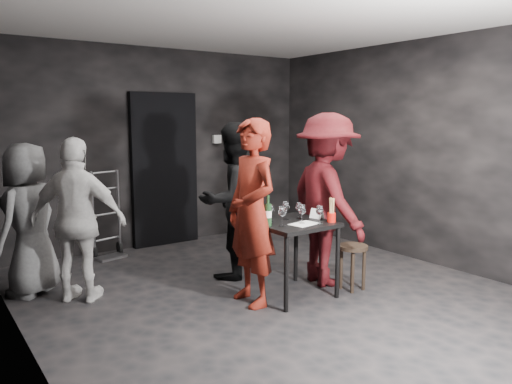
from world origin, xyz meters
TOP-DOWN VIEW (x-y plane):
  - floor at (0.00, 0.00)m, footprint 4.50×5.00m
  - ceiling at (0.00, 0.00)m, footprint 4.50×5.00m
  - wall_back at (0.00, 2.50)m, footprint 4.50×0.04m
  - wall_left at (-2.25, 0.00)m, footprint 0.04×5.00m
  - wall_right at (2.25, 0.00)m, footprint 0.04×5.00m
  - doorway at (0.00, 2.44)m, footprint 0.95×0.10m
  - wallbox_upper at (0.85, 2.45)m, footprint 0.12×0.06m
  - wallbox_lower at (1.05, 2.45)m, footprint 0.10×0.06m
  - hand_truck at (-0.90, 2.23)m, footprint 0.37×0.32m
  - tasting_table at (0.15, -0.18)m, footprint 0.72×0.72m
  - stool at (0.77, -0.42)m, footprint 0.30×0.30m
  - server_red at (-0.29, -0.13)m, footprint 0.52×0.77m
  - woman_black at (-0.00, 0.66)m, footprint 1.00×0.61m
  - man_maroon at (0.69, -0.09)m, footprint 0.90×1.51m
  - bystander_cream at (-1.62, 0.87)m, footprint 1.05×1.00m
  - bystander_grey at (-1.96, 1.35)m, footprint 0.84×0.81m
  - tasting_mat at (0.17, -0.34)m, footprint 0.30×0.23m
  - wine_glass_a at (-0.06, -0.28)m, footprint 0.09×0.09m
  - wine_glass_b at (-0.03, -0.07)m, footprint 0.09×0.09m
  - wine_glass_c at (0.16, -0.07)m, footprint 0.08×0.08m
  - wine_glass_d at (0.17, -0.30)m, footprint 0.09×0.09m
  - wine_glass_e at (0.30, -0.41)m, footprint 0.08×0.08m
  - wine_glass_f at (0.28, -0.12)m, footprint 0.08×0.08m
  - wine_bottle at (-0.16, -0.20)m, footprint 0.07×0.07m
  - breadstick_cup at (0.45, -0.42)m, footprint 0.08×0.08m
  - reserved_card at (0.44, -0.21)m, footprint 0.11×0.15m

SIDE VIEW (x-z plane):
  - floor at x=0.00m, z-range -0.01..0.01m
  - hand_truck at x=-0.90m, z-range -0.35..0.76m
  - stool at x=0.77m, z-range 0.12..0.59m
  - tasting_table at x=0.15m, z-range 0.28..1.03m
  - tasting_mat at x=0.17m, z-range 0.75..0.75m
  - bystander_grey at x=-1.96m, z-range 0.00..1.54m
  - reserved_card at x=0.44m, z-range 0.75..0.85m
  - bystander_cream at x=-1.62m, z-range 0.00..1.68m
  - wine_glass_f at x=0.28m, z-range 0.75..0.93m
  - wine_glass_b at x=-0.03m, z-range 0.75..0.94m
  - wine_glass_e at x=0.30m, z-range 0.75..0.94m
  - wine_glass_c at x=0.16m, z-range 0.75..0.95m
  - wine_glass_d at x=0.17m, z-range 0.75..0.96m
  - wine_glass_a at x=-0.06m, z-range 0.75..0.96m
  - wine_bottle at x=-0.16m, z-range 0.72..1.01m
  - breadstick_cup at x=0.45m, z-range 0.74..1.00m
  - woman_black at x=0.00m, z-range 0.00..1.96m
  - server_red at x=-0.29m, z-range 0.00..2.07m
  - doorway at x=0.00m, z-range 0.00..2.10m
  - man_maroon at x=0.69m, z-range 0.00..2.19m
  - wall_back at x=0.00m, z-range 0.00..2.70m
  - wall_left at x=-2.25m, z-range 0.00..2.70m
  - wall_right at x=2.25m, z-range 0.00..2.70m
  - wallbox_lower at x=1.05m, z-range 1.33..1.47m
  - wallbox_upper at x=0.85m, z-range 1.39..1.51m
  - ceiling at x=0.00m, z-range 2.69..2.71m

